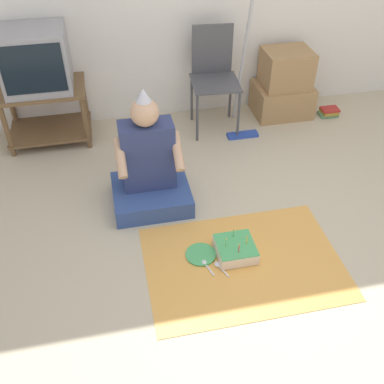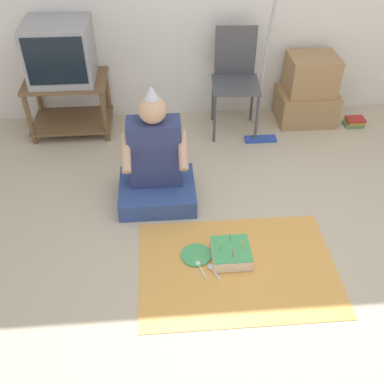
{
  "view_description": "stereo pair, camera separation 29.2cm",
  "coord_description": "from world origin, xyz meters",
  "px_view_note": "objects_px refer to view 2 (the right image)",
  "views": [
    {
      "loc": [
        -0.93,
        -1.68,
        2.22
      ],
      "look_at": [
        -0.47,
        0.53,
        0.35
      ],
      "focal_mm": 42.0,
      "sensor_mm": 36.0,
      "label": 1
    },
    {
      "loc": [
        -0.64,
        -1.72,
        2.22
      ],
      "look_at": [
        -0.47,
        0.53,
        0.35
      ],
      "focal_mm": 42.0,
      "sensor_mm": 36.0,
      "label": 2
    }
  ],
  "objects_px": {
    "book_pile": "(354,122)",
    "person_seated": "(156,166)",
    "paper_plate": "(196,255)",
    "folding_chair": "(235,74)",
    "cardboard_box_stack": "(308,92)",
    "dust_mop": "(263,96)",
    "tv": "(60,52)",
    "birthday_cake": "(231,253)"
  },
  "relations": [
    {
      "from": "folding_chair",
      "to": "person_seated",
      "type": "distance_m",
      "value": 1.25
    },
    {
      "from": "tv",
      "to": "folding_chair",
      "type": "bearing_deg",
      "value": -1.81
    },
    {
      "from": "paper_plate",
      "to": "book_pile",
      "type": "bearing_deg",
      "value": 43.33
    },
    {
      "from": "tv",
      "to": "paper_plate",
      "type": "distance_m",
      "value": 2.07
    },
    {
      "from": "book_pile",
      "to": "person_seated",
      "type": "bearing_deg",
      "value": -154.22
    },
    {
      "from": "folding_chair",
      "to": "book_pile",
      "type": "height_order",
      "value": "folding_chair"
    },
    {
      "from": "book_pile",
      "to": "paper_plate",
      "type": "xyz_separation_m",
      "value": [
        -1.62,
        -1.53,
        -0.03
      ]
    },
    {
      "from": "book_pile",
      "to": "birthday_cake",
      "type": "distance_m",
      "value": 2.1
    },
    {
      "from": "dust_mop",
      "to": "person_seated",
      "type": "xyz_separation_m",
      "value": [
        -0.94,
        -0.8,
        -0.11
      ]
    },
    {
      "from": "dust_mop",
      "to": "book_pile",
      "type": "xyz_separation_m",
      "value": [
        0.93,
        0.1,
        -0.36
      ]
    },
    {
      "from": "book_pile",
      "to": "person_seated",
      "type": "relative_size",
      "value": 0.2
    },
    {
      "from": "book_pile",
      "to": "birthday_cake",
      "type": "relative_size",
      "value": 0.73
    },
    {
      "from": "folding_chair",
      "to": "book_pile",
      "type": "bearing_deg",
      "value": -4.5
    },
    {
      "from": "folding_chair",
      "to": "birthday_cake",
      "type": "xyz_separation_m",
      "value": [
        -0.25,
        -1.66,
        -0.47
      ]
    },
    {
      "from": "folding_chair",
      "to": "book_pile",
      "type": "xyz_separation_m",
      "value": [
        1.14,
        -0.09,
        -0.48
      ]
    },
    {
      "from": "book_pile",
      "to": "dust_mop",
      "type": "bearing_deg",
      "value": -173.75
    },
    {
      "from": "tv",
      "to": "folding_chair",
      "type": "relative_size",
      "value": 0.59
    },
    {
      "from": "book_pile",
      "to": "person_seated",
      "type": "distance_m",
      "value": 2.08
    },
    {
      "from": "folding_chair",
      "to": "cardboard_box_stack",
      "type": "distance_m",
      "value": 0.74
    },
    {
      "from": "dust_mop",
      "to": "birthday_cake",
      "type": "bearing_deg",
      "value": -107.79
    },
    {
      "from": "tv",
      "to": "birthday_cake",
      "type": "xyz_separation_m",
      "value": [
        1.22,
        -1.7,
        -0.69
      ]
    },
    {
      "from": "person_seated",
      "to": "book_pile",
      "type": "bearing_deg",
      "value": 25.78
    },
    {
      "from": "tv",
      "to": "paper_plate",
      "type": "bearing_deg",
      "value": -59.2
    },
    {
      "from": "birthday_cake",
      "to": "paper_plate",
      "type": "relative_size",
      "value": 1.24
    },
    {
      "from": "tv",
      "to": "book_pile",
      "type": "xyz_separation_m",
      "value": [
        2.61,
        -0.14,
        -0.71
      ]
    },
    {
      "from": "tv",
      "to": "dust_mop",
      "type": "xyz_separation_m",
      "value": [
        1.69,
        -0.24,
        -0.34
      ]
    },
    {
      "from": "book_pile",
      "to": "person_seated",
      "type": "height_order",
      "value": "person_seated"
    },
    {
      "from": "dust_mop",
      "to": "book_pile",
      "type": "bearing_deg",
      "value": 6.25
    },
    {
      "from": "birthday_cake",
      "to": "folding_chair",
      "type": "bearing_deg",
      "value": 81.31
    },
    {
      "from": "cardboard_box_stack",
      "to": "dust_mop",
      "type": "height_order",
      "value": "dust_mop"
    },
    {
      "from": "paper_plate",
      "to": "cardboard_box_stack",
      "type": "bearing_deg",
      "value": 54.83
    },
    {
      "from": "folding_chair",
      "to": "birthday_cake",
      "type": "bearing_deg",
      "value": -98.69
    },
    {
      "from": "folding_chair",
      "to": "cardboard_box_stack",
      "type": "height_order",
      "value": "folding_chair"
    },
    {
      "from": "folding_chair",
      "to": "book_pile",
      "type": "relative_size",
      "value": 4.9
    },
    {
      "from": "cardboard_box_stack",
      "to": "dust_mop",
      "type": "bearing_deg",
      "value": -153.07
    },
    {
      "from": "dust_mop",
      "to": "person_seated",
      "type": "relative_size",
      "value": 1.46
    },
    {
      "from": "cardboard_box_stack",
      "to": "birthday_cake",
      "type": "xyz_separation_m",
      "value": [
        -0.96,
        -1.71,
        -0.24
      ]
    },
    {
      "from": "book_pile",
      "to": "paper_plate",
      "type": "bearing_deg",
      "value": -136.67
    },
    {
      "from": "folding_chair",
      "to": "person_seated",
      "type": "bearing_deg",
      "value": -125.99
    },
    {
      "from": "person_seated",
      "to": "paper_plate",
      "type": "xyz_separation_m",
      "value": [
        0.24,
        -0.63,
        -0.27
      ]
    },
    {
      "from": "person_seated",
      "to": "paper_plate",
      "type": "distance_m",
      "value": 0.73
    },
    {
      "from": "birthday_cake",
      "to": "book_pile",
      "type": "bearing_deg",
      "value": 48.26
    }
  ]
}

